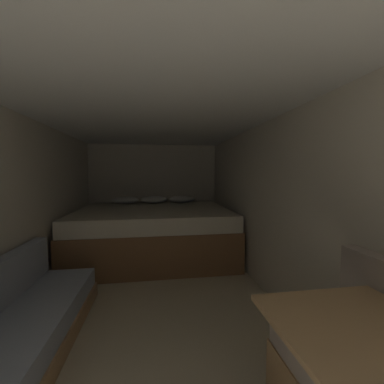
{
  "coord_description": "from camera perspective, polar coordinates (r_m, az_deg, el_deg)",
  "views": [
    {
      "loc": [
        0.03,
        -0.22,
        1.39
      ],
      "look_at": [
        0.48,
        2.74,
        1.16
      ],
      "focal_mm": 22.41,
      "sensor_mm": 36.0,
      "label": 1
    }
  ],
  "objects": [
    {
      "name": "ground_plane",
      "position": [
        2.72,
        -9.03,
        -26.33
      ],
      "size": [
        7.34,
        7.34,
        0.0
      ],
      "primitive_type": "plane",
      "color": "beige"
    },
    {
      "name": "wall_back",
      "position": [
        5.05,
        -8.99,
        -0.17
      ],
      "size": [
        2.68,
        0.05,
        1.98
      ],
      "primitive_type": "cube",
      "color": "beige",
      "rests_on": "ground"
    },
    {
      "name": "wall_left",
      "position": [
        2.73,
        -38.22,
        -4.93
      ],
      "size": [
        0.05,
        5.34,
        1.98
      ],
      "primitive_type": "cube",
      "color": "beige",
      "rests_on": "ground"
    },
    {
      "name": "wall_right",
      "position": [
        2.7,
        19.89,
        -4.33
      ],
      "size": [
        0.05,
        5.34,
        1.98
      ],
      "primitive_type": "cube",
      "color": "beige",
      "rests_on": "ground"
    },
    {
      "name": "ceiling_slab",
      "position": [
        2.42,
        -9.64,
        19.14
      ],
      "size": [
        2.68,
        5.34,
        0.05
      ],
      "primitive_type": "cube",
      "color": "white",
      "rests_on": "wall_left"
    },
    {
      "name": "bed",
      "position": [
        4.14,
        -8.96,
        -9.36
      ],
      "size": [
        2.46,
        1.91,
        0.95
      ],
      "color": "brown",
      "rests_on": "ground"
    },
    {
      "name": "dinette_table",
      "position": [
        1.33,
        35.38,
        -29.28
      ],
      "size": [
        0.66,
        0.63,
        0.78
      ],
      "color": "tan",
      "rests_on": "ground"
    }
  ]
}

